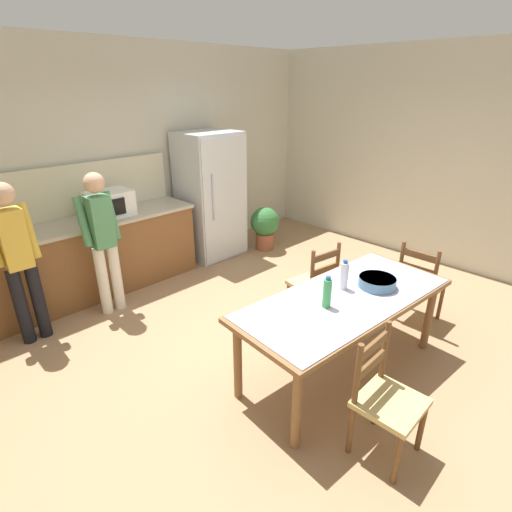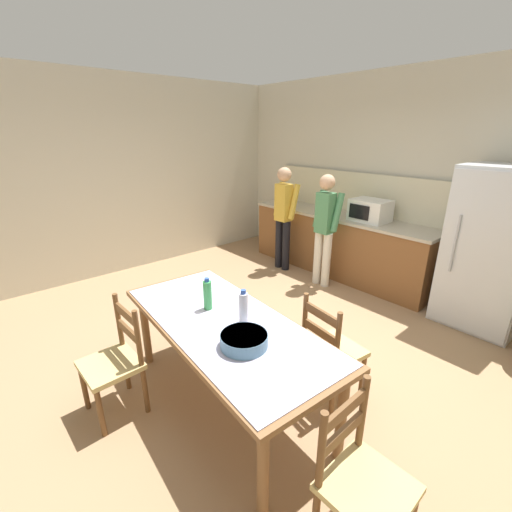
{
  "view_description": "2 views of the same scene",
  "coord_description": "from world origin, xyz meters",
  "px_view_note": "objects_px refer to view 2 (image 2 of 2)",
  "views": [
    {
      "loc": [
        -2.38,
        -2.29,
        2.39
      ],
      "look_at": [
        -0.33,
        -0.2,
        1.12
      ],
      "focal_mm": 28.0,
      "sensor_mm": 36.0,
      "label": 1
    },
    {
      "loc": [
        2.05,
        -2.04,
        2.11
      ],
      "look_at": [
        -0.11,
        -0.15,
        1.06
      ],
      "focal_mm": 24.0,
      "sensor_mm": 36.0,
      "label": 2
    }
  ],
  "objects_px": {
    "dining_table": "(225,330)",
    "serving_bowl": "(244,339)",
    "refrigerator": "(491,250)",
    "chair_side_far_right": "(331,350)",
    "chair_side_near_left": "(115,362)",
    "bottle_near_centre": "(208,295)",
    "person_at_counter": "(325,225)",
    "chair_head_end": "(361,481)",
    "microwave": "(370,210)",
    "bottle_off_centre": "(244,308)",
    "person_at_sink": "(284,214)"
  },
  "relations": [
    {
      "from": "refrigerator",
      "to": "bottle_near_centre",
      "type": "relative_size",
      "value": 6.63
    },
    {
      "from": "dining_table",
      "to": "chair_head_end",
      "type": "bearing_deg",
      "value": -4.23
    },
    {
      "from": "dining_table",
      "to": "chair_side_far_right",
      "type": "bearing_deg",
      "value": 54.21
    },
    {
      "from": "person_at_sink",
      "to": "bottle_near_centre",
      "type": "bearing_deg",
      "value": -147.71
    },
    {
      "from": "chair_side_far_right",
      "to": "chair_head_end",
      "type": "xyz_separation_m",
      "value": [
        0.79,
        -0.78,
        0.0
      ]
    },
    {
      "from": "dining_table",
      "to": "chair_head_end",
      "type": "relative_size",
      "value": 2.25
    },
    {
      "from": "serving_bowl",
      "to": "person_at_sink",
      "type": "bearing_deg",
      "value": 130.0
    },
    {
      "from": "chair_head_end",
      "to": "person_at_counter",
      "type": "distance_m",
      "value": 3.4
    },
    {
      "from": "bottle_off_centre",
      "to": "person_at_counter",
      "type": "bearing_deg",
      "value": 114.78
    },
    {
      "from": "chair_side_near_left",
      "to": "chair_side_far_right",
      "type": "bearing_deg",
      "value": 52.59
    },
    {
      "from": "person_at_counter",
      "to": "chair_side_near_left",
      "type": "bearing_deg",
      "value": -171.53
    },
    {
      "from": "bottle_near_centre",
      "to": "chair_side_far_right",
      "type": "height_order",
      "value": "bottle_near_centre"
    },
    {
      "from": "microwave",
      "to": "bottle_near_centre",
      "type": "height_order",
      "value": "microwave"
    },
    {
      "from": "dining_table",
      "to": "serving_bowl",
      "type": "relative_size",
      "value": 6.39
    },
    {
      "from": "serving_bowl",
      "to": "chair_head_end",
      "type": "bearing_deg",
      "value": -0.37
    },
    {
      "from": "bottle_near_centre",
      "to": "bottle_off_centre",
      "type": "relative_size",
      "value": 1.0
    },
    {
      "from": "dining_table",
      "to": "chair_head_end",
      "type": "distance_m",
      "value": 1.31
    },
    {
      "from": "chair_head_end",
      "to": "bottle_off_centre",
      "type": "bearing_deg",
      "value": 79.57
    },
    {
      "from": "refrigerator",
      "to": "dining_table",
      "type": "xyz_separation_m",
      "value": [
        -0.9,
        -2.92,
        -0.22
      ]
    },
    {
      "from": "microwave",
      "to": "bottle_off_centre",
      "type": "distance_m",
      "value": 2.93
    },
    {
      "from": "dining_table",
      "to": "bottle_off_centre",
      "type": "distance_m",
      "value": 0.25
    },
    {
      "from": "chair_side_far_right",
      "to": "chair_head_end",
      "type": "height_order",
      "value": "same"
    },
    {
      "from": "refrigerator",
      "to": "bottle_off_centre",
      "type": "distance_m",
      "value": 2.93
    },
    {
      "from": "chair_side_far_right",
      "to": "chair_side_near_left",
      "type": "xyz_separation_m",
      "value": [
        -1.0,
        -1.37,
        0.0
      ]
    },
    {
      "from": "chair_head_end",
      "to": "chair_side_near_left",
      "type": "distance_m",
      "value": 1.88
    },
    {
      "from": "person_at_counter",
      "to": "serving_bowl",
      "type": "bearing_deg",
      "value": -152.48
    },
    {
      "from": "bottle_off_centre",
      "to": "person_at_sink",
      "type": "height_order",
      "value": "person_at_sink"
    },
    {
      "from": "refrigerator",
      "to": "chair_side_far_right",
      "type": "bearing_deg",
      "value": -100.18
    },
    {
      "from": "microwave",
      "to": "chair_head_end",
      "type": "xyz_separation_m",
      "value": [
        1.89,
        -3.03,
        -0.64
      ]
    },
    {
      "from": "person_at_counter",
      "to": "dining_table",
      "type": "bearing_deg",
      "value": -158.28
    },
    {
      "from": "dining_table",
      "to": "chair_side_far_right",
      "type": "distance_m",
      "value": 0.88
    },
    {
      "from": "serving_bowl",
      "to": "chair_side_near_left",
      "type": "distance_m",
      "value": 1.1
    },
    {
      "from": "dining_table",
      "to": "chair_side_far_right",
      "type": "xyz_separation_m",
      "value": [
        0.5,
        0.69,
        -0.23
      ]
    },
    {
      "from": "refrigerator",
      "to": "bottle_off_centre",
      "type": "xyz_separation_m",
      "value": [
        -0.79,
        -2.82,
        -0.02
      ]
    },
    {
      "from": "microwave",
      "to": "chair_head_end",
      "type": "relative_size",
      "value": 0.55
    },
    {
      "from": "chair_side_far_right",
      "to": "dining_table",
      "type": "bearing_deg",
      "value": 62.06
    },
    {
      "from": "dining_table",
      "to": "chair_side_near_left",
      "type": "bearing_deg",
      "value": -126.14
    },
    {
      "from": "microwave",
      "to": "serving_bowl",
      "type": "height_order",
      "value": "microwave"
    },
    {
      "from": "chair_head_end",
      "to": "microwave",
      "type": "bearing_deg",
      "value": 30.89
    },
    {
      "from": "bottle_off_centre",
      "to": "chair_side_near_left",
      "type": "distance_m",
      "value": 1.09
    },
    {
      "from": "refrigerator",
      "to": "chair_side_near_left",
      "type": "relative_size",
      "value": 1.97
    },
    {
      "from": "refrigerator",
      "to": "chair_head_end",
      "type": "bearing_deg",
      "value": -82.67
    },
    {
      "from": "serving_bowl",
      "to": "chair_side_far_right",
      "type": "relative_size",
      "value": 0.35
    },
    {
      "from": "microwave",
      "to": "dining_table",
      "type": "height_order",
      "value": "microwave"
    },
    {
      "from": "microwave",
      "to": "bottle_off_centre",
      "type": "xyz_separation_m",
      "value": [
        0.71,
        -2.84,
        -0.2
      ]
    },
    {
      "from": "bottle_off_centre",
      "to": "serving_bowl",
      "type": "distance_m",
      "value": 0.31
    },
    {
      "from": "refrigerator",
      "to": "chair_side_near_left",
      "type": "xyz_separation_m",
      "value": [
        -1.4,
        -3.6,
        -0.45
      ]
    },
    {
      "from": "refrigerator",
      "to": "serving_bowl",
      "type": "relative_size",
      "value": 5.59
    },
    {
      "from": "person_at_sink",
      "to": "bottle_off_centre",
      "type": "bearing_deg",
      "value": -141.14
    },
    {
      "from": "chair_head_end",
      "to": "serving_bowl",
      "type": "bearing_deg",
      "value": 88.59
    }
  ]
}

